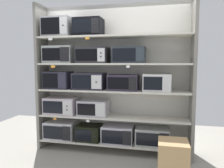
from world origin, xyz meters
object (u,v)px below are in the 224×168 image
Objects in this scene: microwave_4 at (62,105)px; microwave_8 at (124,82)px; microwave_0 at (62,129)px; shipping_carton at (173,161)px; microwave_2 at (118,134)px; microwave_12 at (129,55)px; microwave_3 at (152,136)px; microwave_9 at (157,83)px; microwave_1 at (89,132)px; microwave_7 at (89,81)px; microwave_13 at (58,28)px; microwave_11 at (93,55)px; microwave_5 at (94,108)px; microwave_14 at (89,27)px; microwave_10 at (60,55)px; microwave_6 at (58,80)px.

microwave_8 reaches higher than microwave_4.
shipping_carton is (1.93, -0.76, -0.07)m from microwave_0.
microwave_2 is 0.99× the size of microwave_12.
microwave_9 is (0.06, -0.00, 0.90)m from microwave_3.
microwave_1 is 0.78× the size of microwave_7.
microwave_13 reaches higher than microwave_3.
microwave_8 is at bearing 0.00° from microwave_11.
microwave_1 is at bearing -180.00° from microwave_3.
microwave_12 is at bearing -0.03° from microwave_2.
microwave_14 is at bearing 179.95° from microwave_5.
microwave_10 is 1.10× the size of microwave_14.
microwave_10 reaches higher than microwave_2.
microwave_13 is at bearing -179.96° from microwave_14.
microwave_11 is 0.48m from microwave_14.
microwave_9 is (1.16, 0.00, -0.00)m from microwave_7.
microwave_1 is at bearing 0.00° from microwave_0.
microwave_8 is (0.61, 0.00, 0.91)m from microwave_1.
microwave_13 is (-1.17, -0.00, 0.95)m from microwave_8.
microwave_8 is at bearing -0.00° from microwave_14.
microwave_5 is 1.03× the size of microwave_8.
microwave_14 is 0.91× the size of shipping_carton.
microwave_4 reaches higher than microwave_5.
microwave_0 is 0.45m from microwave_4.
microwave_6 is 0.86× the size of microwave_11.
microwave_14 is at bearing 179.99° from microwave_11.
microwave_6 is at bearing -180.00° from microwave_7.
microwave_12 reaches higher than microwave_4.
microwave_0 is 1.89m from microwave_14.
microwave_3 is 1.24× the size of microwave_9.
microwave_1 is 1.11m from microwave_3.
microwave_13 is at bearing -179.97° from microwave_5.
microwave_5 is 0.82m from microwave_6.
shipping_carton is at bearing -47.46° from microwave_12.
shipping_carton is (0.70, -0.76, -1.41)m from microwave_12.
microwave_0 is 1.02× the size of microwave_12.
microwave_6 reaches higher than microwave_8.
microwave_10 is at bearing -180.00° from microwave_3.
microwave_11 is at bearing 179.98° from microwave_12.
microwave_11 is at bearing -0.01° from microwave_14.
microwave_8 is (-0.49, -0.00, 0.90)m from microwave_3.
microwave_2 is at bearing -179.93° from microwave_8.
microwave_2 is 0.93× the size of microwave_4.
microwave_13 is at bearing -179.99° from microwave_9.
microwave_6 is at bearing 179.80° from microwave_13.
microwave_8 is 1.25m from microwave_10.
microwave_10 reaches higher than microwave_8.
microwave_0 reaches higher than microwave_1.
microwave_12 is (0.09, -0.00, 0.45)m from microwave_8.
microwave_3 is 1.41m from microwave_12.
microwave_14 is at bearing 179.98° from microwave_12.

